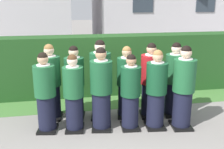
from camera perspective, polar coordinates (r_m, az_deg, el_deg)
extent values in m
plane|color=gray|center=(5.52, 0.56, -11.37)|extent=(60.00, 60.00, 0.00)
cylinder|color=black|center=(5.45, -13.77, -8.02)|extent=(0.35, 0.35, 0.73)
cube|color=black|center=(5.59, -13.54, -11.20)|extent=(0.43, 0.50, 0.05)
cylinder|color=#1E5B33|center=(5.22, -14.24, -1.33)|extent=(0.41, 0.41, 0.60)
cylinder|color=white|center=(5.15, -14.47, 1.93)|extent=(0.25, 0.25, 0.03)
cube|color=#236038|center=(5.37, -13.89, 0.51)|extent=(0.04, 0.02, 0.26)
sphere|color=tan|center=(5.12, -14.56, 3.21)|extent=(0.21, 0.21, 0.21)
sphere|color=black|center=(5.11, -14.58, 3.60)|extent=(0.19, 0.19, 0.19)
cylinder|color=black|center=(5.37, -8.04, -8.17)|extent=(0.34, 0.34, 0.71)
cube|color=black|center=(5.51, -7.91, -11.29)|extent=(0.41, 0.48, 0.05)
cylinder|color=#1E5B33|center=(5.15, -8.31, -1.58)|extent=(0.40, 0.40, 0.58)
cylinder|color=white|center=(5.07, -8.44, 1.63)|extent=(0.25, 0.25, 0.03)
cube|color=#236038|center=(5.30, -8.17, 0.24)|extent=(0.04, 0.02, 0.26)
sphere|color=beige|center=(5.04, -8.49, 2.89)|extent=(0.20, 0.20, 0.20)
sphere|color=#472D19|center=(5.03, -8.51, 3.28)|extent=(0.18, 0.18, 0.18)
cube|color=white|center=(5.42, -8.02, -1.65)|extent=(0.15, 0.03, 0.20)
cylinder|color=black|center=(5.37, -2.26, -7.69)|extent=(0.37, 0.37, 0.76)
cube|color=black|center=(5.53, -2.22, -11.08)|extent=(0.46, 0.53, 0.05)
cylinder|color=#19512D|center=(5.14, -2.34, -0.53)|extent=(0.43, 0.43, 0.63)
cylinder|color=white|center=(5.06, -2.38, 2.95)|extent=(0.27, 0.27, 0.03)
cube|color=gold|center=(5.30, -2.31, 1.40)|extent=(0.04, 0.02, 0.28)
sphere|color=tan|center=(5.03, -2.40, 4.32)|extent=(0.22, 0.22, 0.22)
sphere|color=black|center=(5.02, -2.40, 4.74)|extent=(0.20, 0.20, 0.20)
cylinder|color=black|center=(5.41, 3.89, -7.93)|extent=(0.33, 0.33, 0.70)
cube|color=black|center=(5.54, 3.83, -11.01)|extent=(0.38, 0.46, 0.05)
cylinder|color=#144728|center=(5.18, 4.02, -1.44)|extent=(0.40, 0.40, 0.58)
cylinder|color=white|center=(5.10, 4.09, 1.72)|extent=(0.25, 0.25, 0.03)
cube|color=navy|center=(5.33, 3.69, 0.34)|extent=(0.04, 0.01, 0.25)
sphere|color=tan|center=(5.08, 4.11, 2.97)|extent=(0.20, 0.20, 0.20)
sphere|color=black|center=(5.07, 4.12, 3.35)|extent=(0.18, 0.18, 0.18)
cylinder|color=black|center=(5.50, 9.23, -7.49)|extent=(0.35, 0.35, 0.74)
cube|color=black|center=(5.64, 9.07, -10.70)|extent=(0.41, 0.49, 0.05)
cylinder|color=#144728|center=(5.27, 9.54, -0.76)|extent=(0.42, 0.42, 0.61)
cylinder|color=white|center=(5.19, 9.70, 2.51)|extent=(0.26, 0.26, 0.03)
cube|color=gold|center=(5.42, 9.09, 1.06)|extent=(0.04, 0.02, 0.27)
sphere|color=tan|center=(5.17, 9.76, 3.80)|extent=(0.21, 0.21, 0.21)
sphere|color=olive|center=(5.16, 9.78, 4.19)|extent=(0.19, 0.19, 0.19)
cube|color=white|center=(5.54, 8.83, -0.88)|extent=(0.15, 0.02, 0.20)
cylinder|color=black|center=(5.60, 14.69, -7.17)|extent=(0.37, 0.37, 0.77)
cube|color=black|center=(5.75, 14.44, -10.50)|extent=(0.44, 0.52, 0.05)
cylinder|color=#1E5B33|center=(5.37, 15.21, -0.20)|extent=(0.44, 0.44, 0.64)
cylinder|color=white|center=(5.29, 15.46, 3.19)|extent=(0.27, 0.27, 0.03)
cube|color=gold|center=(5.53, 14.60, 1.67)|extent=(0.04, 0.02, 0.28)
sphere|color=beige|center=(5.27, 15.55, 4.51)|extent=(0.22, 0.22, 0.22)
sphere|color=black|center=(5.26, 15.58, 4.92)|extent=(0.20, 0.20, 0.20)
cylinder|color=black|center=(5.97, -12.65, -5.68)|extent=(0.36, 0.36, 0.75)
cube|color=black|center=(6.10, -12.45, -8.76)|extent=(0.44, 0.52, 0.05)
cylinder|color=#1E5B33|center=(5.76, -13.06, 0.73)|extent=(0.43, 0.43, 0.62)
cylinder|color=white|center=(5.69, -13.25, 3.81)|extent=(0.26, 0.26, 0.03)
cube|color=#236038|center=(5.92, -12.77, 2.40)|extent=(0.04, 0.02, 0.27)
sphere|color=beige|center=(5.66, -13.33, 5.01)|extent=(0.21, 0.21, 0.21)
sphere|color=olive|center=(5.66, -13.35, 5.38)|extent=(0.20, 0.20, 0.20)
cube|color=white|center=(6.04, -12.52, 0.54)|extent=(0.15, 0.03, 0.20)
cylinder|color=black|center=(5.91, -7.81, -5.73)|extent=(0.35, 0.35, 0.74)
cube|color=black|center=(6.04, -7.69, -8.76)|extent=(0.44, 0.51, 0.05)
cylinder|color=#19512D|center=(5.70, -8.06, 0.57)|extent=(0.42, 0.42, 0.61)
cylinder|color=white|center=(5.63, -8.18, 3.61)|extent=(0.26, 0.26, 0.03)
cube|color=navy|center=(5.86, -7.87, 2.22)|extent=(0.04, 0.02, 0.27)
sphere|color=beige|center=(5.61, -8.23, 4.80)|extent=(0.21, 0.21, 0.21)
sphere|color=black|center=(5.60, -8.24, 5.16)|extent=(0.19, 0.19, 0.19)
cylinder|color=black|center=(5.86, -2.46, -5.49)|extent=(0.38, 0.38, 0.79)
cube|color=black|center=(6.01, -2.42, -8.79)|extent=(0.49, 0.56, 0.05)
cylinder|color=#19512D|center=(5.64, -2.54, 1.38)|extent=(0.45, 0.45, 0.65)
cylinder|color=white|center=(5.57, -2.59, 4.70)|extent=(0.28, 0.28, 0.03)
cube|color=navy|center=(5.82, -2.43, 3.15)|extent=(0.04, 0.02, 0.29)
sphere|color=beige|center=(5.55, -2.60, 5.99)|extent=(0.22, 0.22, 0.22)
sphere|color=black|center=(5.54, -2.61, 6.39)|extent=(0.21, 0.21, 0.21)
cylinder|color=black|center=(5.93, 3.01, -5.58)|extent=(0.35, 0.35, 0.73)
cube|color=black|center=(6.06, 2.96, -8.56)|extent=(0.44, 0.51, 0.05)
cylinder|color=#19512D|center=(5.72, 3.10, 0.61)|extent=(0.41, 0.41, 0.60)
cylinder|color=white|center=(5.65, 3.15, 3.59)|extent=(0.25, 0.25, 0.03)
cube|color=#236038|center=(5.88, 3.01, 2.23)|extent=(0.04, 0.02, 0.26)
sphere|color=tan|center=(5.63, 3.17, 4.76)|extent=(0.21, 0.21, 0.21)
sphere|color=olive|center=(5.62, 3.17, 5.12)|extent=(0.19, 0.19, 0.19)
cylinder|color=black|center=(5.99, 8.01, -5.33)|extent=(0.36, 0.36, 0.76)
cube|color=black|center=(6.13, 7.88, -8.42)|extent=(0.44, 0.52, 0.05)
cylinder|color=#AD191E|center=(5.78, 8.27, 1.07)|extent=(0.43, 0.43, 0.63)
cylinder|color=white|center=(5.71, 8.39, 4.16)|extent=(0.27, 0.27, 0.03)
cube|color=#236038|center=(5.95, 7.94, 2.73)|extent=(0.04, 0.02, 0.28)
sphere|color=tan|center=(5.69, 8.44, 5.36)|extent=(0.21, 0.21, 0.21)
sphere|color=black|center=(5.68, 8.46, 5.73)|extent=(0.20, 0.20, 0.20)
cube|color=white|center=(6.07, 7.74, 0.87)|extent=(0.15, 0.03, 0.20)
cylinder|color=black|center=(6.14, 12.93, -5.05)|extent=(0.36, 0.36, 0.76)
cube|color=black|center=(6.28, 12.73, -8.07)|extent=(0.46, 0.54, 0.05)
cylinder|color=#1E5B33|center=(5.94, 13.33, 1.20)|extent=(0.43, 0.43, 0.63)
cylinder|color=white|center=(5.87, 13.53, 4.21)|extent=(0.27, 0.27, 0.03)
cube|color=#236038|center=(6.10, 13.01, 2.82)|extent=(0.04, 0.02, 0.28)
sphere|color=beige|center=(5.85, 13.61, 5.38)|extent=(0.21, 0.21, 0.21)
sphere|color=black|center=(5.84, 13.63, 5.74)|extent=(0.20, 0.20, 0.20)
cube|color=#214C1E|center=(7.29, -2.71, 2.08)|extent=(7.71, 0.70, 1.59)
cube|color=silver|center=(14.19, 10.05, 13.56)|extent=(6.46, 3.84, 4.07)
cube|color=#477A38|center=(6.78, -1.70, -6.03)|extent=(7.71, 0.90, 0.01)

